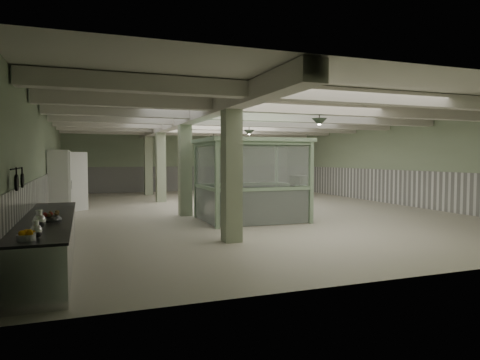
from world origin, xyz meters
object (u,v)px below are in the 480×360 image
object	(u,v)px
guard_booth	(251,166)
filing_cabinet	(301,197)
prep_counter	(46,241)
walkin_cooler	(61,181)

from	to	relation	value
guard_booth	filing_cabinet	size ratio (longest dim) A/B	2.28
prep_counter	guard_booth	distance (m)	7.19
walkin_cooler	guard_booth	bearing A→B (deg)	-32.25
prep_counter	filing_cabinet	size ratio (longest dim) A/B	3.83
walkin_cooler	filing_cabinet	size ratio (longest dim) A/B	1.81
prep_counter	guard_booth	bearing A→B (deg)	35.07
walkin_cooler	filing_cabinet	bearing A→B (deg)	-27.64
walkin_cooler	guard_booth	xyz separation A→B (m)	(5.87, -3.70, 0.58)
prep_counter	walkin_cooler	world-z (taller)	walkin_cooler
walkin_cooler	guard_booth	distance (m)	6.97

